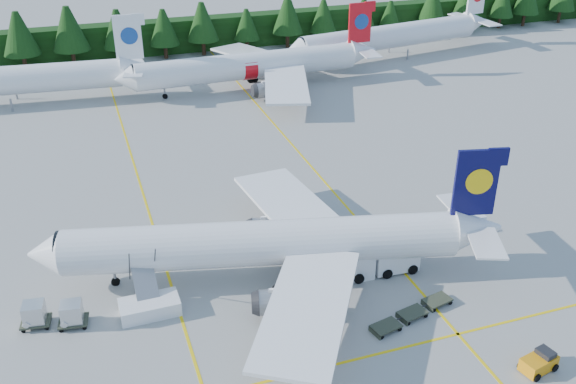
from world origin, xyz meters
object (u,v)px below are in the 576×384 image
object	(u,v)px
airstairs	(149,301)
airliner_red	(244,67)
baggage_tug	(539,362)
service_truck	(382,257)
airliner_navy	(254,244)

from	to	relation	value
airstairs	airliner_red	bearing A→B (deg)	65.62
airliner_red	baggage_tug	xyz separation A→B (m)	(3.20, -67.60, -2.94)
service_truck	airliner_navy	bearing A→B (deg)	168.87
service_truck	baggage_tug	size ratio (longest dim) A/B	2.24
airliner_navy	service_truck	xyz separation A→B (m)	(10.93, -2.70, -1.93)
airliner_red	service_truck	bearing A→B (deg)	-93.64
airliner_red	airstairs	distance (m)	56.34
airliner_navy	baggage_tug	xyz separation A→B (m)	(16.14, -17.63, -2.76)
baggage_tug	airstairs	bearing A→B (deg)	135.74
baggage_tug	airliner_red	bearing A→B (deg)	80.40
airliner_navy	baggage_tug	world-z (taller)	airliner_navy
airliner_red	baggage_tug	size ratio (longest dim) A/B	14.32
airliner_navy	airstairs	xyz separation A→B (m)	(-9.47, -1.65, -2.53)
airstairs	airliner_navy	bearing A→B (deg)	9.00
airliner_navy	airliner_red	size ratio (longest dim) A/B	0.93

